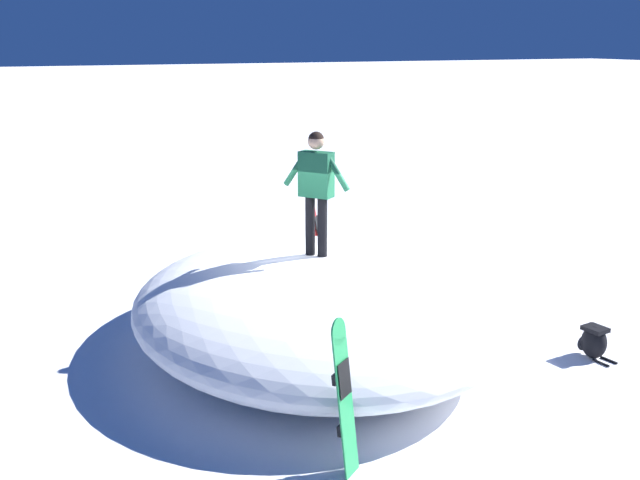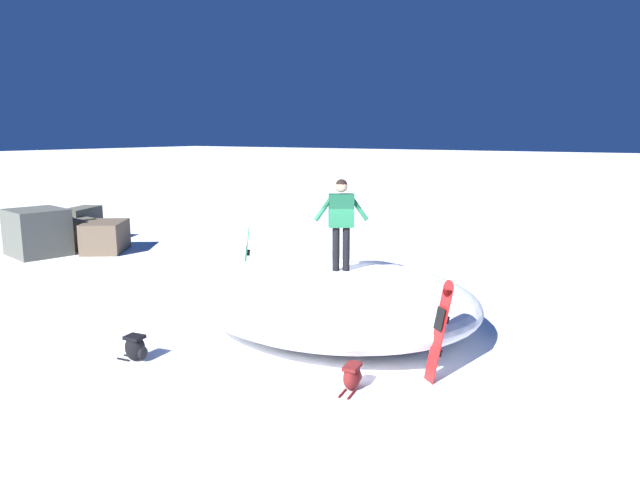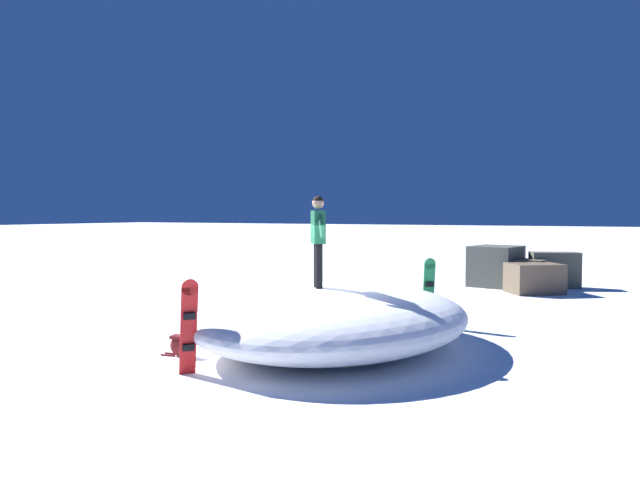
{
  "view_description": "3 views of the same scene",
  "coord_description": "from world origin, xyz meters",
  "px_view_note": "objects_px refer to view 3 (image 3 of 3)",
  "views": [
    {
      "loc": [
        -9.52,
        4.48,
        4.31
      ],
      "look_at": [
        -0.09,
        0.18,
        1.53
      ],
      "focal_mm": 42.28,
      "sensor_mm": 36.0,
      "label": 1
    },
    {
      "loc": [
        5.68,
        -9.53,
        3.93
      ],
      "look_at": [
        -0.47,
        0.2,
        1.83
      ],
      "focal_mm": 32.99,
      "sensor_mm": 36.0,
      "label": 2
    },
    {
      "loc": [
        10.06,
        5.29,
        2.72
      ],
      "look_at": [
        -0.6,
        -0.1,
        2.17
      ],
      "focal_mm": 32.52,
      "sensor_mm": 36.0,
      "label": 3
    }
  ],
  "objects_px": {
    "snowboarder_standing": "(318,232)",
    "snowboard_secondary_upright": "(189,326)",
    "backpack_near": "(247,310)",
    "snowboard_primary_upright": "(429,291)",
    "backpack_far": "(181,345)"
  },
  "relations": [
    {
      "from": "snowboard_secondary_upright",
      "to": "backpack_near",
      "type": "height_order",
      "value": "snowboard_secondary_upright"
    },
    {
      "from": "backpack_near",
      "to": "snowboard_primary_upright",
      "type": "bearing_deg",
      "value": 104.22
    },
    {
      "from": "snowboard_primary_upright",
      "to": "snowboard_secondary_upright",
      "type": "bearing_deg",
      "value": -21.95
    },
    {
      "from": "snowboarder_standing",
      "to": "snowboard_secondary_upright",
      "type": "relative_size",
      "value": 1.08
    },
    {
      "from": "snowboard_secondary_upright",
      "to": "snowboarder_standing",
      "type": "bearing_deg",
      "value": 155.36
    },
    {
      "from": "snowboard_primary_upright",
      "to": "backpack_near",
      "type": "bearing_deg",
      "value": -75.78
    },
    {
      "from": "snowboard_primary_upright",
      "to": "backpack_far",
      "type": "relative_size",
      "value": 2.53
    },
    {
      "from": "backpack_near",
      "to": "backpack_far",
      "type": "bearing_deg",
      "value": 15.21
    },
    {
      "from": "snowboard_primary_upright",
      "to": "backpack_far",
      "type": "xyz_separation_m",
      "value": [
        4.88,
        -3.4,
        -0.65
      ]
    },
    {
      "from": "backpack_near",
      "to": "backpack_far",
      "type": "xyz_separation_m",
      "value": [
        3.76,
        1.02,
        -0.03
      ]
    },
    {
      "from": "snowboard_secondary_upright",
      "to": "backpack_near",
      "type": "relative_size",
      "value": 2.86
    },
    {
      "from": "snowboarder_standing",
      "to": "backpack_near",
      "type": "xyz_separation_m",
      "value": [
        -2.28,
        -3.2,
        -2.12
      ]
    },
    {
      "from": "snowboarder_standing",
      "to": "snowboard_primary_upright",
      "type": "relative_size",
      "value": 1.07
    },
    {
      "from": "backpack_near",
      "to": "backpack_far",
      "type": "height_order",
      "value": "backpack_near"
    },
    {
      "from": "snowboarder_standing",
      "to": "snowboard_secondary_upright",
      "type": "distance_m",
      "value": 3.13
    }
  ]
}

